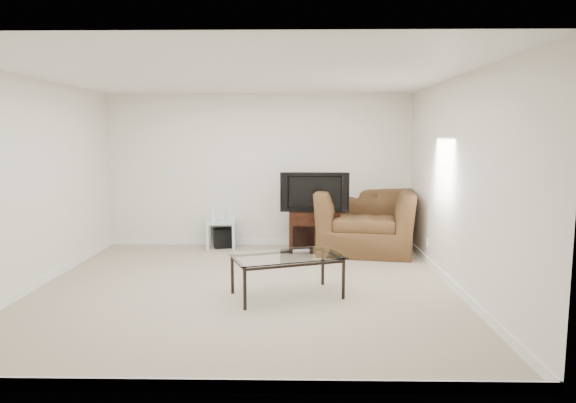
{
  "coord_description": "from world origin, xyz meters",
  "views": [
    {
      "loc": [
        0.63,
        -5.94,
        1.82
      ],
      "look_at": [
        0.5,
        1.2,
        0.9
      ],
      "focal_mm": 32.0,
      "sensor_mm": 36.0,
      "label": 1
    }
  ],
  "objects_px": {
    "subwoofer": "(223,238)",
    "recliner": "(365,210)",
    "television": "(315,191)",
    "tv_stand": "(314,231)",
    "side_table": "(221,234)",
    "coffee_table": "(287,276)"
  },
  "relations": [
    {
      "from": "television",
      "to": "recliner",
      "type": "relative_size",
      "value": 0.66
    },
    {
      "from": "side_table",
      "to": "coffee_table",
      "type": "relative_size",
      "value": 0.38
    },
    {
      "from": "subwoofer",
      "to": "recliner",
      "type": "xyz_separation_m",
      "value": [
        2.29,
        -0.25,
        0.5
      ]
    },
    {
      "from": "subwoofer",
      "to": "recliner",
      "type": "height_order",
      "value": "recliner"
    },
    {
      "from": "television",
      "to": "tv_stand",
      "type": "bearing_deg",
      "value": 90.12
    },
    {
      "from": "television",
      "to": "coffee_table",
      "type": "bearing_deg",
      "value": -98.37
    },
    {
      "from": "tv_stand",
      "to": "side_table",
      "type": "xyz_separation_m",
      "value": [
        -1.51,
        0.23,
        -0.1
      ]
    },
    {
      "from": "tv_stand",
      "to": "subwoofer",
      "type": "distance_m",
      "value": 1.51
    },
    {
      "from": "subwoofer",
      "to": "recliner",
      "type": "bearing_deg",
      "value": -6.26
    },
    {
      "from": "coffee_table",
      "to": "recliner",
      "type": "bearing_deg",
      "value": 62.94
    },
    {
      "from": "television",
      "to": "subwoofer",
      "type": "distance_m",
      "value": 1.71
    },
    {
      "from": "tv_stand",
      "to": "side_table",
      "type": "distance_m",
      "value": 1.53
    },
    {
      "from": "subwoofer",
      "to": "television",
      "type": "bearing_deg",
      "value": -10.81
    },
    {
      "from": "television",
      "to": "side_table",
      "type": "relative_size",
      "value": 2.15
    },
    {
      "from": "coffee_table",
      "to": "side_table",
      "type": "bearing_deg",
      "value": 113.73
    },
    {
      "from": "tv_stand",
      "to": "subwoofer",
      "type": "height_order",
      "value": "tv_stand"
    },
    {
      "from": "side_table",
      "to": "coffee_table",
      "type": "bearing_deg",
      "value": -66.27
    },
    {
      "from": "television",
      "to": "recliner",
      "type": "xyz_separation_m",
      "value": [
        0.8,
        0.03,
        -0.3
      ]
    },
    {
      "from": "tv_stand",
      "to": "television",
      "type": "relative_size",
      "value": 0.79
    },
    {
      "from": "subwoofer",
      "to": "recliner",
      "type": "distance_m",
      "value": 2.35
    },
    {
      "from": "side_table",
      "to": "subwoofer",
      "type": "distance_m",
      "value": 0.07
    },
    {
      "from": "side_table",
      "to": "recliner",
      "type": "distance_m",
      "value": 2.36
    }
  ]
}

